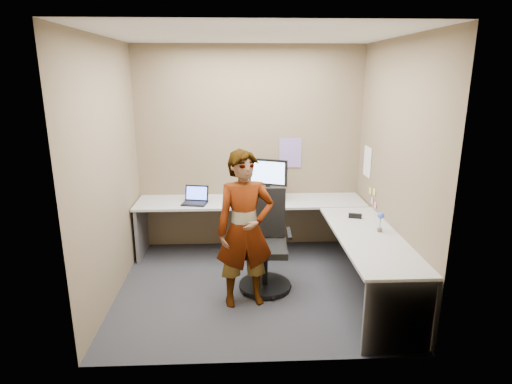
{
  "coord_description": "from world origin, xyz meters",
  "views": [
    {
      "loc": [
        -0.17,
        -4.37,
        2.35
      ],
      "look_at": [
        0.04,
        0.25,
        1.05
      ],
      "focal_mm": 30.0,
      "sensor_mm": 36.0,
      "label": 1
    }
  ],
  "objects_px": {
    "person": "(245,230)",
    "monitor": "(268,174)",
    "desk": "(289,226)",
    "office_chair": "(265,249)"
  },
  "relations": [
    {
      "from": "desk",
      "to": "office_chair",
      "type": "distance_m",
      "value": 0.49
    },
    {
      "from": "office_chair",
      "to": "person",
      "type": "distance_m",
      "value": 0.55
    },
    {
      "from": "person",
      "to": "desk",
      "type": "bearing_deg",
      "value": 41.94
    },
    {
      "from": "desk",
      "to": "monitor",
      "type": "distance_m",
      "value": 0.81
    },
    {
      "from": "desk",
      "to": "person",
      "type": "relative_size",
      "value": 1.83
    },
    {
      "from": "monitor",
      "to": "person",
      "type": "height_order",
      "value": "person"
    },
    {
      "from": "person",
      "to": "monitor",
      "type": "bearing_deg",
      "value": 65.28
    },
    {
      "from": "monitor",
      "to": "desk",
      "type": "bearing_deg",
      "value": -48.89
    },
    {
      "from": "desk",
      "to": "office_chair",
      "type": "xyz_separation_m",
      "value": [
        -0.31,
        -0.36,
        -0.14
      ]
    },
    {
      "from": "office_chair",
      "to": "person",
      "type": "height_order",
      "value": "person"
    }
  ]
}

